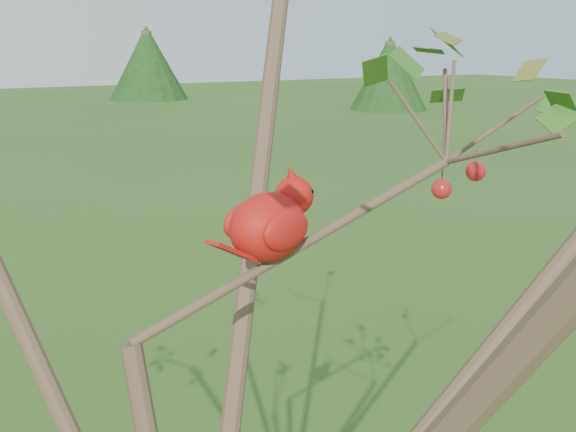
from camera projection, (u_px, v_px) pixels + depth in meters
name	position (u px, v px, depth m)	size (l,w,h in m)	color
crabapple_tree	(203.00, 253.00, 1.04)	(2.35, 2.05, 2.95)	#473526
cardinal	(271.00, 223.00, 1.21)	(0.24, 0.15, 0.17)	red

